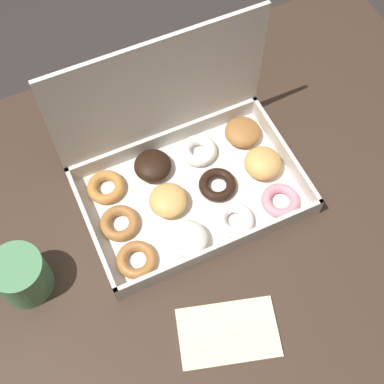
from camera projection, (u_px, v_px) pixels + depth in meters
name	position (u px, v px, depth m)	size (l,w,h in m)	color
ground_plane	(197.00, 326.00, 1.67)	(8.00, 8.00, 0.00)	#2D2826
dining_table	(199.00, 242.00, 1.10)	(1.24, 0.89, 0.76)	#38281E
donut_box	(188.00, 171.00, 1.01)	(0.41, 0.28, 0.29)	silver
coffee_mug	(21.00, 275.00, 0.91)	(0.09, 0.09, 0.09)	#4C8456
paper_napkin	(228.00, 333.00, 0.91)	(0.19, 0.15, 0.01)	beige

